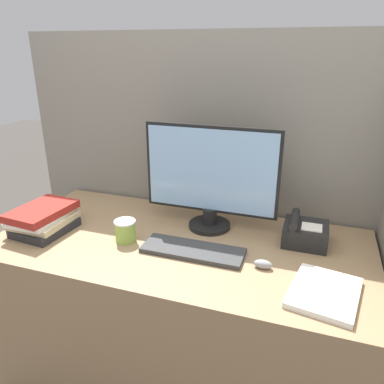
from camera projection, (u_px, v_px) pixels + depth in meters
name	position (u px, v px, depth m)	size (l,w,h in m)	color
cubicle_panel_rear	(209.00, 196.00, 2.02)	(2.04, 0.04, 1.66)	gray
desk	(181.00, 313.00, 1.80)	(1.64, 0.79, 0.78)	#937551
monitor	(211.00, 179.00, 1.70)	(0.62, 0.20, 0.49)	black
keyboard	(193.00, 250.00, 1.56)	(0.43, 0.15, 0.02)	#333333
mouse	(263.00, 264.00, 1.45)	(0.07, 0.04, 0.03)	gray
coffee_cup	(125.00, 231.00, 1.65)	(0.09, 0.09, 0.10)	#8CB247
book_stack	(43.00, 219.00, 1.73)	(0.25, 0.31, 0.12)	#262628
desk_telephone	(304.00, 233.00, 1.62)	(0.19, 0.18, 0.13)	black
paper_pile	(324.00, 292.00, 1.29)	(0.26, 0.31, 0.02)	white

